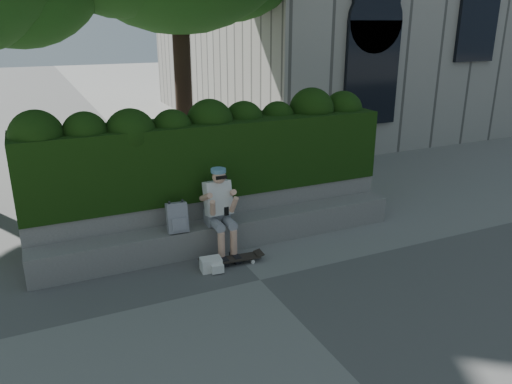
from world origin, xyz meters
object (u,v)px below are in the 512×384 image
person (220,208)px  backpack_ground (211,264)px  skateboard (232,259)px  backpack_plaid (177,218)px

person → backpack_ground: size_ratio=4.58×
skateboard → backpack_plaid: (-0.66, 0.52, 0.60)m
person → skateboard: (0.01, -0.44, -0.68)m
person → backpack_plaid: person is taller
skateboard → backpack_plaid: bearing=146.5°
person → backpack_ground: (-0.34, -0.50, -0.65)m
person → skateboard: person is taller
skateboard → backpack_plaid: 1.03m
backpack_ground → backpack_plaid: bearing=123.7°
skateboard → backpack_plaid: backpack_plaid is taller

